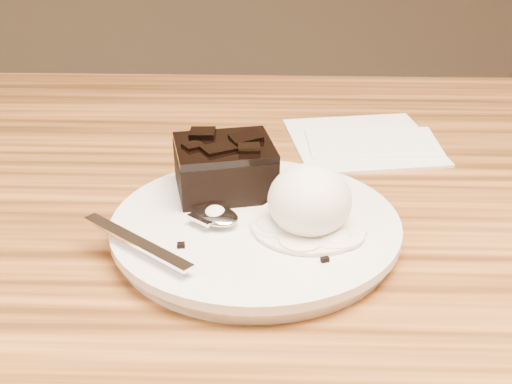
{
  "coord_description": "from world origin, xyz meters",
  "views": [
    {
      "loc": [
        -0.04,
        -0.54,
        1.05
      ],
      "look_at": [
        -0.06,
        -0.04,
        0.79
      ],
      "focal_mm": 48.6,
      "sensor_mm": 36.0,
      "label": 1
    }
  ],
  "objects_px": {
    "plate": "(256,230)",
    "ice_cream_scoop": "(310,200)",
    "brownie": "(225,171)",
    "napkin": "(362,141)",
    "spoon": "(215,217)"
  },
  "relations": [
    {
      "from": "plate",
      "to": "brownie",
      "type": "height_order",
      "value": "brownie"
    },
    {
      "from": "plate",
      "to": "napkin",
      "type": "height_order",
      "value": "plate"
    },
    {
      "from": "brownie",
      "to": "napkin",
      "type": "height_order",
      "value": "brownie"
    },
    {
      "from": "napkin",
      "to": "ice_cream_scoop",
      "type": "bearing_deg",
      "value": -107.03
    },
    {
      "from": "ice_cream_scoop",
      "to": "napkin",
      "type": "height_order",
      "value": "ice_cream_scoop"
    },
    {
      "from": "plate",
      "to": "brownie",
      "type": "relative_size",
      "value": 2.86
    },
    {
      "from": "brownie",
      "to": "napkin",
      "type": "distance_m",
      "value": 0.21
    },
    {
      "from": "plate",
      "to": "ice_cream_scoop",
      "type": "relative_size",
      "value": 3.33
    },
    {
      "from": "brownie",
      "to": "napkin",
      "type": "xyz_separation_m",
      "value": [
        0.14,
        0.16,
        -0.04
      ]
    },
    {
      "from": "spoon",
      "to": "ice_cream_scoop",
      "type": "bearing_deg",
      "value": -53.66
    },
    {
      "from": "plate",
      "to": "brownie",
      "type": "distance_m",
      "value": 0.07
    },
    {
      "from": "brownie",
      "to": "spoon",
      "type": "xyz_separation_m",
      "value": [
        -0.0,
        -0.06,
        -0.01
      ]
    },
    {
      "from": "spoon",
      "to": "napkin",
      "type": "bearing_deg",
      "value": 5.97
    },
    {
      "from": "brownie",
      "to": "ice_cream_scoop",
      "type": "height_order",
      "value": "ice_cream_scoop"
    },
    {
      "from": "plate",
      "to": "napkin",
      "type": "distance_m",
      "value": 0.24
    }
  ]
}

